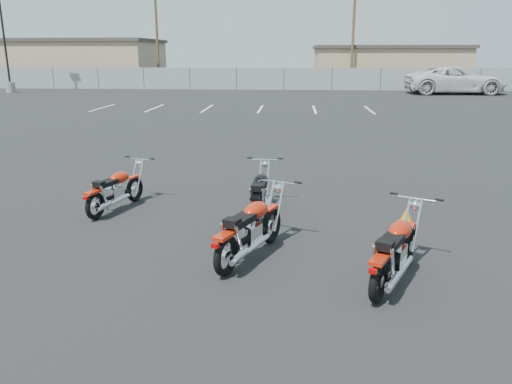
# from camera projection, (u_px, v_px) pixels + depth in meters

# --- Properties ---
(ground) EXTENTS (120.00, 120.00, 0.00)m
(ground) POSITION_uv_depth(u_px,v_px,m) (242.00, 238.00, 8.45)
(ground) COLOR black
(ground) RESTS_ON ground
(motorcycle_front_red) EXTENTS (0.93, 1.83, 0.91)m
(motorcycle_front_red) POSITION_uv_depth(u_px,v_px,m) (116.00, 190.00, 9.86)
(motorcycle_front_red) COLOR black
(motorcycle_front_red) RESTS_ON ground
(motorcycle_second_black) EXTENTS (0.75, 1.93, 0.95)m
(motorcycle_second_black) POSITION_uv_depth(u_px,v_px,m) (260.00, 194.00, 9.54)
(motorcycle_second_black) COLOR black
(motorcycle_second_black) RESTS_ON ground
(motorcycle_third_red) EXTENTS (1.23, 2.04, 1.02)m
(motorcycle_third_red) POSITION_uv_depth(u_px,v_px,m) (251.00, 229.00, 7.52)
(motorcycle_third_red) COLOR black
(motorcycle_third_red) RESTS_ON ground
(motorcycle_rear_red) EXTENTS (1.27, 1.95, 0.99)m
(motorcycle_rear_red) POSITION_uv_depth(u_px,v_px,m) (396.00, 251.00, 6.73)
(motorcycle_rear_red) COLOR black
(motorcycle_rear_red) RESTS_ON ground
(training_cone_near) EXTENTS (0.25, 0.25, 0.30)m
(training_cone_near) POSITION_uv_depth(u_px,v_px,m) (406.00, 215.00, 9.17)
(training_cone_near) COLOR orange
(training_cone_near) RESTS_ON ground
(training_cone_far) EXTENTS (0.29, 0.29, 0.35)m
(training_cone_far) POSITION_uv_depth(u_px,v_px,m) (403.00, 227.00, 8.45)
(training_cone_far) COLOR orange
(training_cone_far) RESTS_ON ground
(light_pole_west) EXTENTS (0.80, 0.70, 10.76)m
(light_pole_west) POSITION_uv_depth(u_px,v_px,m) (6.00, 55.00, 38.53)
(light_pole_west) COLOR gray
(light_pole_west) RESTS_ON ground
(chainlink_fence) EXTENTS (80.06, 0.06, 1.80)m
(chainlink_fence) POSITION_uv_depth(u_px,v_px,m) (284.00, 79.00, 41.81)
(chainlink_fence) COLOR gray
(chainlink_fence) RESTS_ON ground
(tan_building_west) EXTENTS (18.40, 10.40, 4.30)m
(tan_building_west) POSITION_uv_depth(u_px,v_px,m) (65.00, 62.00, 49.76)
(tan_building_west) COLOR tan
(tan_building_west) RESTS_ON ground
(tan_building_east) EXTENTS (14.40, 9.40, 3.70)m
(tan_building_east) POSITION_uv_depth(u_px,v_px,m) (387.00, 65.00, 49.48)
(tan_building_east) COLOR tan
(tan_building_east) RESTS_ON ground
(utility_pole_b) EXTENTS (1.80, 0.24, 9.00)m
(utility_pole_b) POSITION_uv_depth(u_px,v_px,m) (157.00, 34.00, 46.45)
(utility_pole_b) COLOR #4D3924
(utility_pole_b) RESTS_ON ground
(utility_pole_c) EXTENTS (1.80, 0.24, 9.00)m
(utility_pole_c) POSITION_uv_depth(u_px,v_px,m) (353.00, 33.00, 44.21)
(utility_pole_c) COLOR #4D3924
(utility_pole_c) RESTS_ON ground
(parking_line_stripes) EXTENTS (15.12, 4.00, 0.01)m
(parking_line_stripes) POSITION_uv_depth(u_px,v_px,m) (234.00, 109.00, 27.83)
(parking_line_stripes) COLOR silver
(parking_line_stripes) RESTS_ON ground
(white_van) EXTENTS (3.65, 8.51, 3.19)m
(white_van) POSITION_uv_depth(u_px,v_px,m) (456.00, 72.00, 37.45)
(white_van) COLOR silver
(white_van) RESTS_ON ground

